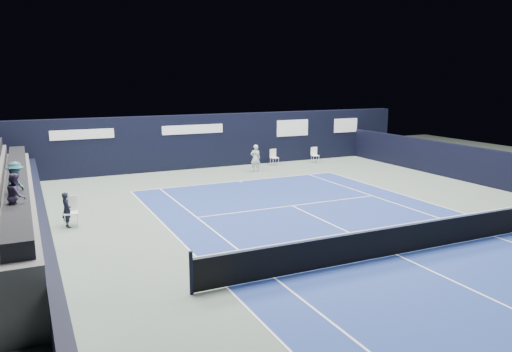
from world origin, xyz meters
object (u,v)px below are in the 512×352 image
at_px(folding_chair_back_a, 273,154).
at_px(tennis_net, 398,239).
at_px(line_judge_chair, 71,209).
at_px(folding_chair_back_b, 315,154).
at_px(tennis_player, 255,158).

relative_size(folding_chair_back_a, tennis_net, 0.07).
bearing_deg(line_judge_chair, folding_chair_back_a, 40.67).
distance_m(folding_chair_back_b, tennis_net, 16.53).
height_order(folding_chair_back_b, tennis_player, tennis_player).
relative_size(tennis_net, tennis_player, 8.50).
bearing_deg(tennis_player, folding_chair_back_b, 14.22).
distance_m(tennis_net, tennis_player, 14.15).
relative_size(line_judge_chair, tennis_player, 0.71).
bearing_deg(tennis_net, tennis_player, 82.22).
height_order(folding_chair_back_a, line_judge_chair, line_judge_chair).
height_order(tennis_net, tennis_player, tennis_player).
bearing_deg(folding_chair_back_a, tennis_player, -142.78).
bearing_deg(folding_chair_back_a, line_judge_chair, -147.35).
xyz_separation_m(folding_chair_back_b, line_judge_chair, (-15.02, -7.89, 0.07)).
bearing_deg(line_judge_chair, tennis_player, 39.78).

